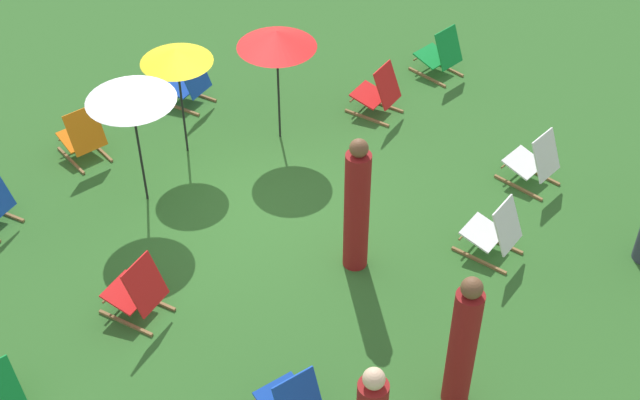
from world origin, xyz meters
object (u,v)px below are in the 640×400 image
(deckchair_0, at_px, (378,93))
(person_3, at_px, (463,345))
(deckchair_1, at_px, (188,82))
(deckchair_11, at_px, (495,232))
(umbrella_0, at_px, (277,39))
(deckchair_5, at_px, (440,54))
(umbrella_1, at_px, (130,93))
(person_2, at_px, (357,208))
(umbrella_2, at_px, (176,56))
(deckchair_12, at_px, (137,291))
(deckchair_14, at_px, (534,162))
(deckchair_9, at_px, (83,136))

(deckchair_0, bearing_deg, person_3, 39.03)
(deckchair_1, height_order, deckchair_11, same)
(deckchair_0, distance_m, umbrella_0, 2.00)
(deckchair_0, bearing_deg, deckchair_5, 169.15)
(deckchair_11, bearing_deg, deckchair_0, -120.67)
(umbrella_1, height_order, person_2, person_2)
(deckchair_1, height_order, umbrella_2, umbrella_2)
(deckchair_11, relative_size, person_2, 0.44)
(umbrella_1, bearing_deg, umbrella_2, -163.12)
(deckchair_0, height_order, person_2, person_2)
(deckchair_0, bearing_deg, deckchair_12, -3.12)
(deckchair_5, xyz_separation_m, umbrella_1, (5.03, -1.42, 1.32))
(deckchair_12, height_order, person_3, person_3)
(deckchair_12, xyz_separation_m, person_2, (-2.21, 1.46, 0.53))
(deckchair_1, xyz_separation_m, umbrella_0, (-0.20, 1.64, 1.25))
(deckchair_11, bearing_deg, deckchair_14, -171.54)
(deckchair_5, height_order, deckchair_11, same)
(person_2, height_order, person_3, person_2)
(deckchair_0, relative_size, deckchair_1, 1.00)
(deckchair_0, relative_size, deckchair_5, 1.00)
(umbrella_2, relative_size, person_2, 0.89)
(deckchair_9, distance_m, deckchair_11, 5.79)
(deckchair_5, relative_size, umbrella_2, 0.50)
(deckchair_12, relative_size, umbrella_2, 0.50)
(deckchair_1, xyz_separation_m, deckchair_14, (-1.49, 5.03, 0.00))
(deckchair_12, bearing_deg, person_3, 99.91)
(person_3, bearing_deg, person_2, -33.11)
(deckchair_11, distance_m, umbrella_2, 4.72)
(deckchair_9, bearing_deg, deckchair_12, 72.86)
(deckchair_1, distance_m, umbrella_2, 1.70)
(deckchair_9, distance_m, umbrella_0, 3.04)
(deckchair_5, xyz_separation_m, deckchair_12, (6.50, 0.04, 0.00))
(deckchair_1, bearing_deg, umbrella_2, 34.94)
(deckchair_11, height_order, umbrella_2, umbrella_2)
(deckchair_12, distance_m, umbrella_1, 2.45)
(deckchair_0, bearing_deg, deckchair_11, 55.63)
(deckchair_11, height_order, person_3, person_3)
(deckchair_5, relative_size, person_2, 0.44)
(deckchair_0, height_order, person_3, person_3)
(deckchair_0, height_order, deckchair_12, same)
(person_3, bearing_deg, umbrella_2, -21.64)
(deckchair_12, distance_m, umbrella_0, 3.98)
(deckchair_1, xyz_separation_m, person_3, (2.23, 6.10, 0.49))
(deckchair_1, xyz_separation_m, deckchair_9, (1.89, -0.19, 0.00))
(deckchair_1, bearing_deg, deckchair_12, 29.24)
(deckchair_0, relative_size, deckchair_11, 1.00)
(deckchair_5, xyz_separation_m, deckchair_14, (1.55, 2.47, 0.00))
(deckchair_11, bearing_deg, deckchair_1, -92.16)
(deckchair_12, distance_m, person_3, 3.74)
(deckchair_12, bearing_deg, deckchair_1, -152.41)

